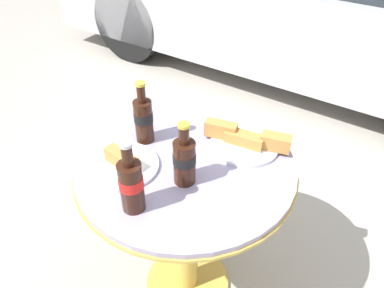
# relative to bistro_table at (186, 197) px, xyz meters

# --- Properties ---
(ground_plane) EXTENTS (30.00, 30.00, 0.00)m
(ground_plane) POSITION_rel_bistro_table_xyz_m (0.00, 0.00, -0.55)
(ground_plane) COLOR #A8A093
(bistro_table) EXTENTS (0.74, 0.74, 0.72)m
(bistro_table) POSITION_rel_bistro_table_xyz_m (0.00, 0.00, 0.00)
(bistro_table) COLOR gold
(bistro_table) RESTS_ON ground_plane
(cola_bottle_left) EXTENTS (0.07, 0.07, 0.23)m
(cola_bottle_left) POSITION_rel_bistro_table_xyz_m (-0.19, 0.02, 0.26)
(cola_bottle_left) COLOR #33190F
(cola_bottle_left) RESTS_ON bistro_table
(cola_bottle_right) EXTENTS (0.07, 0.07, 0.24)m
(cola_bottle_right) POSITION_rel_bistro_table_xyz_m (-0.01, -0.25, 0.26)
(cola_bottle_right) COLOR #33190F
(cola_bottle_right) RESTS_ON bistro_table
(cola_bottle_center) EXTENTS (0.07, 0.07, 0.22)m
(cola_bottle_center) POSITION_rel_bistro_table_xyz_m (0.05, -0.08, 0.26)
(cola_bottle_center) COLOR #33190F
(cola_bottle_center) RESTS_ON bistro_table
(lunch_plate_near) EXTENTS (0.23, 0.23, 0.06)m
(lunch_plate_near) POSITION_rel_bistro_table_xyz_m (-0.15, -0.14, 0.19)
(lunch_plate_near) COLOR white
(lunch_plate_near) RESTS_ON bistro_table
(lunch_plate_far) EXTENTS (0.30, 0.24, 0.07)m
(lunch_plate_far) POSITION_rel_bistro_table_xyz_m (0.12, 0.18, 0.19)
(lunch_plate_far) COLOR white
(lunch_plate_far) RESTS_ON bistro_table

